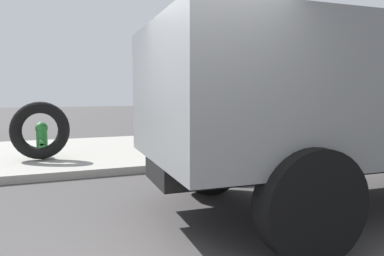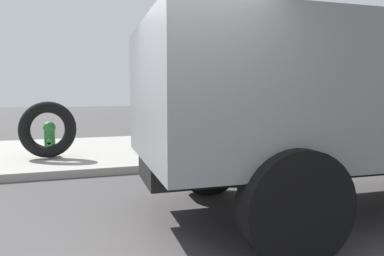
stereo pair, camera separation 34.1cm
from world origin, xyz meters
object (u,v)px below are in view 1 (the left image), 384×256
Objects in this scene: stop_sign at (154,85)px; bare_tree at (214,54)px; loose_tire at (40,130)px; fire_hydrant at (42,139)px.

bare_tree is at bearing 40.28° from stop_sign.
stop_sign is 0.45× the size of bare_tree.
fire_hydrant is at bearing 80.14° from loose_tire.
bare_tree is at bearing 10.76° from loose_tire.
fire_hydrant is 0.27m from loose_tire.
fire_hydrant is at bearing 151.15° from stop_sign.
loose_tire is 2.68m from stop_sign.
fire_hydrant is 2.81m from stop_sign.
bare_tree reaches higher than loose_tire.
loose_tire reaches higher than fire_hydrant.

